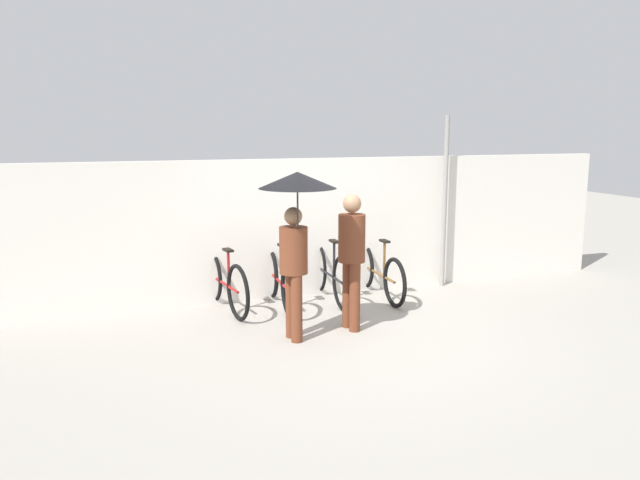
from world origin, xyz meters
name	(u,v)px	position (x,y,z in m)	size (l,w,h in m)	color
ground_plane	(351,342)	(0.00, 0.00, 0.00)	(30.00, 30.00, 0.00)	#9E998E
back_wall	(295,229)	(0.00, 2.09, 0.99)	(10.20, 0.12, 1.97)	silver
parked_bicycle_0	(224,282)	(-1.10, 1.73, 0.38)	(0.45, 1.70, 1.10)	black
parked_bicycle_1	(279,280)	(-0.37, 1.65, 0.37)	(0.44, 1.70, 1.01)	black
parked_bicycle_2	(329,273)	(0.37, 1.69, 0.39)	(0.44, 1.84, 1.04)	black
parked_bicycle_3	(378,272)	(1.10, 1.65, 0.36)	(0.44, 1.78, 1.06)	black
pedestrian_leading	(296,215)	(-0.58, 0.22, 1.46)	(0.85, 0.85, 1.93)	brown
pedestrian_center	(352,252)	(0.18, 0.43, 0.95)	(0.32, 0.32, 1.64)	brown
awning_pole	(445,202)	(2.31, 1.91, 1.29)	(0.07, 0.07, 2.58)	gray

